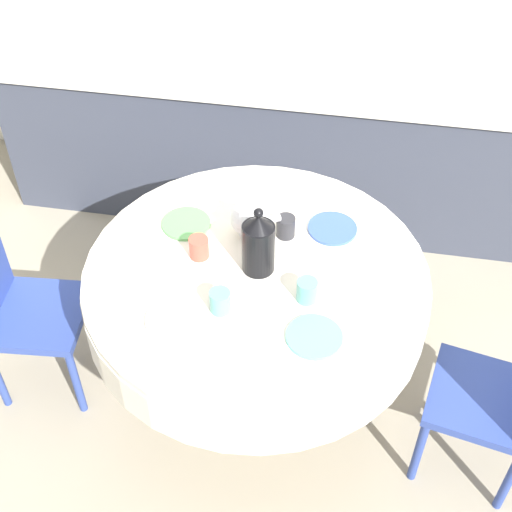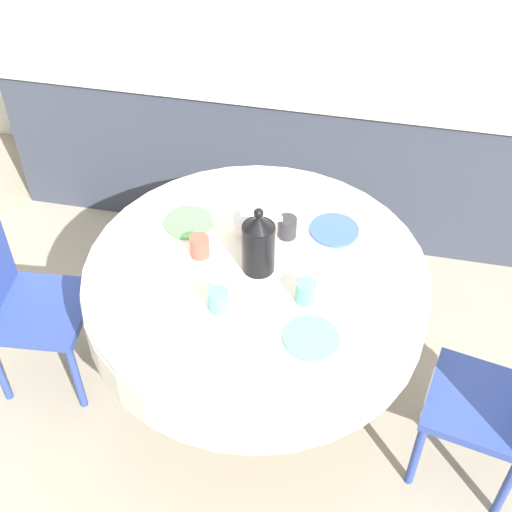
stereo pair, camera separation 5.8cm
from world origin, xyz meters
The scene contains 15 objects.
ground_plane centered at (0.00, 0.00, 0.00)m, with size 12.00×12.00×0.00m, color #9E937F.
kitchen_counter centered at (0.00, 1.36, 0.44)m, with size 3.24×0.64×0.88m.
dining_table centered at (0.00, 0.00, 0.66)m, with size 1.36×1.36×0.78m.
chair_left centered at (1.00, -0.20, 0.49)m, with size 0.47×0.47×0.89m.
chair_right centered at (-1.02, -0.09, 0.49)m, with size 0.43×0.43×0.89m.
plate_near_left centered at (-0.25, -0.30, 0.79)m, with size 0.20×0.20×0.01m, color white.
cup_near_left centered at (-0.09, -0.22, 0.82)m, with size 0.08×0.08×0.09m, color #5BA39E.
plate_near_right centered at (0.26, -0.29, 0.79)m, with size 0.20×0.20×0.01m, color #60BCB7.
cup_near_right centered at (0.21, -0.11, 0.82)m, with size 0.08×0.08×0.09m, color #5BA39E.
plate_far_left centered at (-0.33, 0.21, 0.79)m, with size 0.20×0.20×0.01m, color #5BA85B.
cup_far_left centered at (-0.24, 0.04, 0.82)m, with size 0.08×0.08×0.09m, color #CC4C3D.
plate_far_right centered at (0.27, 0.29, 0.79)m, with size 0.20×0.20×0.01m, color #3856AD.
cup_far_right centered at (0.08, 0.22, 0.82)m, with size 0.08×0.08×0.09m, color #28282D.
coffee_carafe centered at (0.01, 0.02, 0.91)m, with size 0.13×0.13×0.30m.
teapot centered at (-0.06, 0.20, 0.87)m, with size 0.21×0.15×0.20m.
Camera 1 is at (0.34, -1.91, 2.75)m, focal length 50.00 mm.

